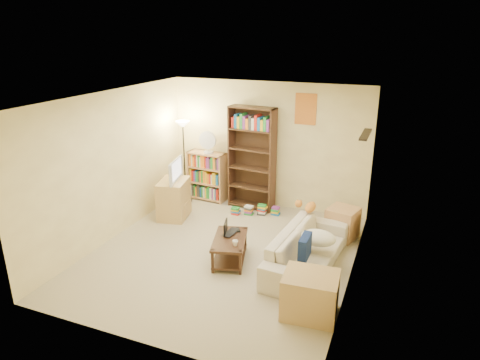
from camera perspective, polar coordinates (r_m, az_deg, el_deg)
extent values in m
plane|color=#BDAF8D|center=(6.99, -2.33, -9.78)|extent=(4.50, 4.50, 0.00)
cube|color=#FFF0AB|center=(8.49, 3.76, 4.61)|extent=(4.00, 0.04, 2.50)
cube|color=#FFF0AB|center=(4.69, -13.93, -8.58)|extent=(4.00, 0.04, 2.50)
cube|color=#FFF0AB|center=(7.49, -16.59, 1.81)|extent=(0.04, 4.50, 2.50)
cube|color=#FFF0AB|center=(5.99, 15.27, -2.44)|extent=(0.04, 4.50, 2.50)
cube|color=silver|center=(6.18, -2.65, 10.92)|extent=(4.00, 4.50, 0.04)
cube|color=red|center=(8.13, 8.75, 9.32)|extent=(0.40, 0.02, 0.58)
cube|color=black|center=(7.06, 16.41, 5.86)|extent=(0.12, 0.80, 0.03)
imported|color=#BEB59D|center=(6.58, 8.95, -9.14)|extent=(2.12, 1.13, 0.58)
cube|color=#122150|center=(6.08, 8.63, -8.88)|extent=(0.12, 0.38, 0.34)
ellipsoid|color=silver|center=(6.49, 10.38, -7.60)|extent=(0.53, 0.38, 0.23)
ellipsoid|color=orange|center=(7.14, 9.39, -3.59)|extent=(0.37, 0.19, 0.15)
sphere|color=orange|center=(7.19, 7.81, -3.16)|extent=(0.12, 0.12, 0.12)
cube|color=#3B2616|center=(6.63, -1.38, -7.92)|extent=(0.70, 0.97, 0.04)
cube|color=#3B2616|center=(6.77, -1.36, -10.10)|extent=(0.66, 0.92, 0.03)
cube|color=#3B2616|center=(6.41, -3.68, -10.75)|extent=(0.04, 0.04, 0.39)
cube|color=#3B2616|center=(6.36, 0.03, -10.98)|extent=(0.04, 0.04, 0.39)
cube|color=#3B2616|center=(7.07, -2.62, -7.68)|extent=(0.04, 0.04, 0.39)
cube|color=#3B2616|center=(7.02, 0.72, -7.85)|extent=(0.04, 0.04, 0.39)
imported|color=black|center=(6.74, -0.86, -7.13)|extent=(0.39, 0.29, 0.03)
cube|color=white|center=(6.71, -1.94, -6.29)|extent=(0.09, 0.28, 0.19)
imported|color=white|center=(6.39, -0.64, -8.41)|extent=(0.17, 0.17, 0.08)
cube|color=black|center=(6.86, -0.26, -6.65)|extent=(0.12, 0.16, 0.02)
cube|color=tan|center=(8.24, -8.82, -2.51)|extent=(0.63, 0.78, 0.74)
imported|color=black|center=(8.05, -9.03, 1.29)|extent=(0.76, 0.40, 0.41)
cube|color=#3D2217|center=(8.39, 1.58, 2.84)|extent=(0.94, 0.39, 2.04)
cube|color=#AF7E55|center=(8.98, -4.40, 0.51)|extent=(0.82, 0.38, 1.03)
cylinder|color=silver|center=(8.78, -4.22, 3.72)|extent=(0.21, 0.21, 0.04)
cylinder|color=silver|center=(8.76, -4.23, 4.35)|extent=(0.02, 0.02, 0.21)
cylinder|color=silver|center=(8.69, -4.35, 5.32)|extent=(0.37, 0.06, 0.37)
cylinder|color=black|center=(9.08, -7.20, -2.73)|extent=(0.25, 0.25, 0.03)
cylinder|color=black|center=(8.82, -7.41, 2.04)|extent=(0.03, 0.03, 1.61)
cone|color=#FFE9C6|center=(8.61, -7.65, 7.40)|extent=(0.29, 0.29, 0.13)
cube|color=tan|center=(7.59, 13.49, -5.59)|extent=(0.58, 0.58, 0.54)
cube|color=tan|center=(5.59, 9.34, -14.87)|extent=(0.71, 0.61, 0.56)
cube|color=red|center=(8.37, -0.63, -4.12)|extent=(0.17, 0.13, 0.14)
cube|color=#1966B2|center=(8.36, 1.17, -4.04)|extent=(0.17, 0.13, 0.17)
cube|color=gold|center=(8.35, 2.97, -3.96)|extent=(0.17, 0.13, 0.21)
cube|color=#268C33|center=(8.37, 4.77, -4.11)|extent=(0.17, 0.13, 0.16)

